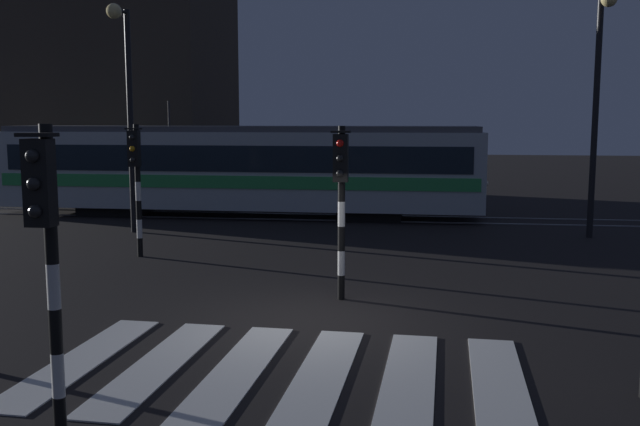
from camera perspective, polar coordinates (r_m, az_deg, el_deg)
ground_plane at (r=12.42m, az=-0.96°, el=-8.78°), size 120.00×120.00×0.00m
rail_near at (r=24.42m, az=3.61°, el=-0.65°), size 80.00×0.12×0.03m
rail_far at (r=25.84m, az=3.86°, el=-0.20°), size 80.00×0.12×0.03m
crosswalk_zebra at (r=10.10m, az=-3.25°, el=-12.64°), size 6.77×4.19×0.02m
traffic_light_corner_far_left at (r=18.39m, az=-14.57°, el=3.35°), size 0.36×0.42×3.37m
traffic_light_kerb_mid_left at (r=7.93m, az=-21.13°, el=-1.80°), size 0.36×0.42×3.45m
traffic_light_median_centre at (r=13.48m, az=1.70°, el=2.15°), size 0.36×0.42×3.37m
street_lamp_trackside_right at (r=22.09m, az=21.51°, el=9.49°), size 0.44×1.21×6.97m
street_lamp_trackside_left at (r=22.36m, az=-15.34°, el=9.46°), size 0.44×1.21×6.79m
tram at (r=25.70m, az=-6.51°, el=3.62°), size 17.39×2.58×4.15m
building_backdrop at (r=37.64m, az=-18.42°, el=9.37°), size 13.73×8.00×9.87m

